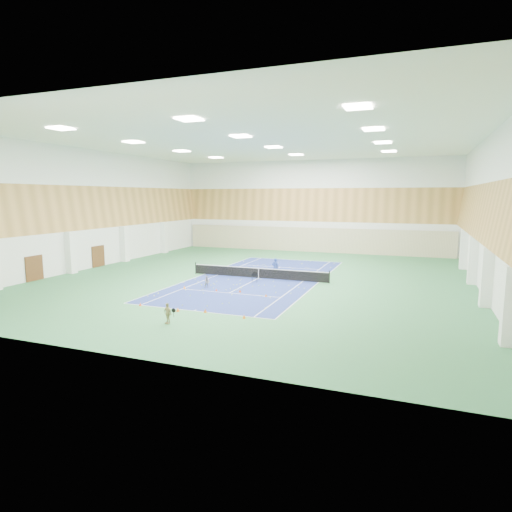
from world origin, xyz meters
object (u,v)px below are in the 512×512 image
Objects in this scene: child_court at (207,282)px; child_apron at (168,313)px; ball_cart at (255,277)px; tennis_net at (259,272)px; coach at (275,267)px.

child_apron is (2.41, -9.62, 0.13)m from child_court.
ball_cart is (0.38, 13.05, -0.20)m from child_apron.
tennis_net reaches higher than child_court.
coach reaches higher than tennis_net.
coach is at bearing 52.12° from tennis_net.
child_apron reaches higher than tennis_net.
coach is 7.57m from child_court.
tennis_net is 5.79m from child_court.
coach reaches higher than ball_cart.
tennis_net is 13.15× the size of child_court.
coach reaches higher than child_apron.
ball_cart is at bearing 111.41° from child_apron.
coach is 1.37× the size of child_apron.
tennis_net is 1.83m from coach.
ball_cart is at bearing 69.58° from coach.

